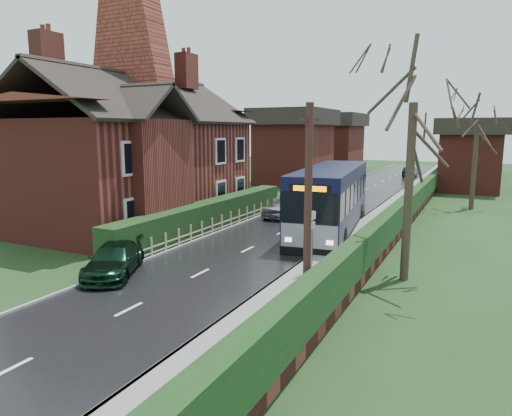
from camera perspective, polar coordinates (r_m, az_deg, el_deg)
The scene contains 18 objects.
ground at distance 19.52m, azimuth -3.75°, elevation -6.59°, with size 140.00×140.00×0.00m, color #29431C.
road at distance 28.37m, azimuth 6.39°, elevation -1.46°, with size 6.00×100.00×0.02m, color black.
pavement at distance 27.24m, azimuth 14.83°, elevation -2.06°, with size 2.50×100.00×0.14m, color slate.
kerb_right at distance 27.50m, azimuth 12.38°, elevation -1.85°, with size 0.12×100.00×0.14m, color gray.
kerb_left at distance 29.51m, azimuth 0.82°, elevation -0.88°, with size 0.12×100.00×0.10m, color gray.
front_hedge at distance 25.47m, azimuth -5.76°, elevation -0.91°, with size 1.20×16.00×1.60m, color black.
picket_fence at distance 25.15m, azimuth -4.29°, elevation -1.84°, with size 0.10×16.00×0.90m, color tan, non-canonical shape.
right_wall_hedge at distance 26.82m, azimuth 18.16°, elevation -0.34°, with size 0.60×50.00×1.80m.
brick_house at distance 27.76m, azimuth -14.70°, elevation 7.13°, with size 9.30×14.60×10.30m.
bus at distance 25.22m, azimuth 9.37°, elevation 1.05°, with size 4.13×11.74×3.49m.
car_silver at distance 29.22m, azimuth 3.98°, elevation 0.39°, with size 1.79×4.44×1.51m, color #B2B2B7.
car_green at distance 18.34m, azimuth -17.31°, elevation -6.19°, with size 1.63×4.02×1.17m, color black.
car_distant at distance 56.63m, azimuth 18.70°, elevation 4.25°, with size 1.28×3.66×1.21m, color black.
bus_stop_sign at distance 17.00m, azimuth 7.04°, elevation -3.25°, with size 0.11×0.39×2.55m.
telegraph_pole at distance 12.40m, azimuth 6.48°, elevation -1.23°, with size 0.34×0.77×6.18m.
tree_right_near at distance 17.17m, azimuth 19.20°, elevation 13.81°, with size 4.25×4.25×9.17m.
tree_right_far at distance 34.97m, azimuth 26.02°, elevation 10.11°, with size 4.37×4.37×8.45m.
tree_house_side at distance 40.57m, azimuth -6.90°, elevation 11.25°, with size 3.90×3.90×8.86m.
Camera 1 is at (9.41, -16.20, 5.46)m, focal length 32.00 mm.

